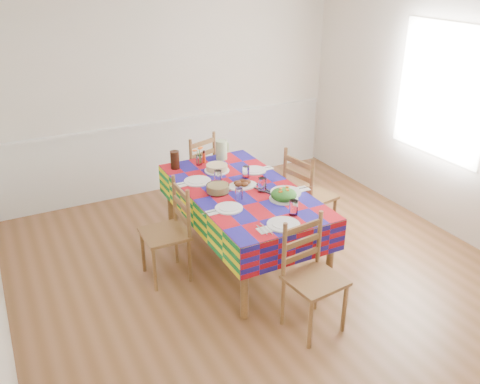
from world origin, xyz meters
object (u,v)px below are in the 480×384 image
tea_pitcher (175,160)px  chair_right (307,196)px  green_pitcher (222,150)px  meat_platter (242,184)px  chair_far (196,172)px  chair_near (312,277)px  chair_left (169,232)px  dining_table (242,197)px

tea_pitcher → chair_right: size_ratio=0.19×
green_pitcher → tea_pitcher: green_pitcher is taller
meat_platter → chair_right: bearing=-5.0°
tea_pitcher → chair_far: chair_far is taller
chair_near → chair_right: chair_right is taller
chair_left → chair_right: (1.53, -0.01, 0.04)m
chair_far → chair_left: (-0.78, -1.21, -0.00)m
dining_table → chair_right: (0.76, -0.01, -0.16)m
dining_table → chair_far: bearing=89.3°
dining_table → chair_far: (0.01, 1.21, -0.20)m
tea_pitcher → chair_near: (0.38, -2.00, -0.38)m
chair_near → dining_table: bearing=83.7°
tea_pitcher → chair_near: chair_near is taller
dining_table → chair_left: size_ratio=2.03×
chair_right → meat_platter: bearing=74.5°
green_pitcher → chair_left: (-0.94, -0.81, -0.39)m
dining_table → green_pitcher: bearing=78.3°
chair_near → chair_left: bearing=116.1°
dining_table → meat_platter: 0.12m
chair_left → chair_right: 1.53m
chair_left → chair_far: bearing=147.9°
meat_platter → chair_right: chair_right is taller
meat_platter → dining_table: bearing=-118.0°
green_pitcher → chair_far: size_ratio=0.22×
tea_pitcher → chair_near: size_ratio=0.20×
chair_near → chair_far: same height
tea_pitcher → chair_far: 0.69m
tea_pitcher → green_pitcher: bearing=2.1°
dining_table → chair_near: 1.23m
meat_platter → tea_pitcher: size_ratio=1.56×
dining_table → tea_pitcher: (-0.39, 0.79, 0.18)m
green_pitcher → tea_pitcher: (-0.55, -0.02, -0.01)m
tea_pitcher → chair_near: bearing=-79.2°
chair_left → green_pitcher: bearing=131.6°
dining_table → chair_left: bearing=-180.0°
chair_right → dining_table: bearing=78.9°
green_pitcher → chair_near: 2.07m
meat_platter → tea_pitcher: bearing=119.5°
meat_platter → chair_left: chair_left is taller
dining_table → green_pitcher: 0.85m
chair_near → chair_right: bearing=51.3°
chair_left → tea_pitcher: bearing=154.9°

